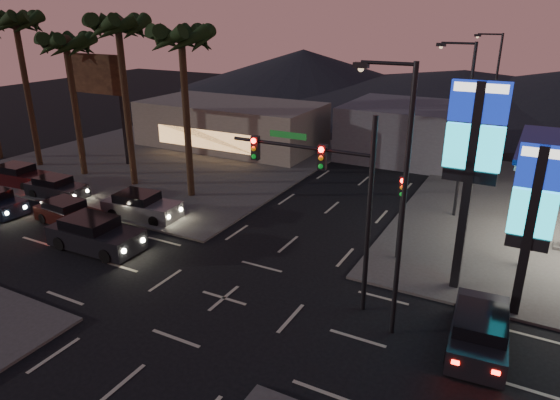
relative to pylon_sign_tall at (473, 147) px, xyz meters
The scene contains 24 objects.
ground 11.97m from the pylon_sign_tall, 147.09° to the right, with size 140.00×140.00×0.00m, color black.
corner_lot_nw 27.40m from the pylon_sign_tall, 156.80° to the left, with size 24.00×24.00×0.12m, color #47443F.
pylon_sign_tall is the anchor object (origin of this frame).
pylon_sign_short 3.20m from the pylon_sign_tall, 21.80° to the right, with size 1.60×0.35×7.00m.
traffic_signal_mast 6.02m from the pylon_sign_tall, 143.48° to the right, with size 6.10×0.39×8.00m.
pedestal_signal 4.82m from the pylon_sign_tall, 153.73° to the left, with size 0.32×0.39×4.30m.
streetlight_near 4.86m from the pylon_sign_tall, 110.76° to the right, with size 2.14×0.25×10.00m.
streetlight_mid 8.70m from the pylon_sign_tall, 101.35° to the left, with size 2.14×0.25×10.00m.
streetlight_far 22.57m from the pylon_sign_tall, 94.34° to the left, with size 2.14×0.25×10.00m.
palm_a 18.21m from the pylon_sign_tall, 167.12° to the left, with size 4.41×4.41×10.86m.
palm_b 23.13m from the pylon_sign_tall, 169.92° to the left, with size 4.41×4.41×11.46m.
palm_c 27.90m from the pylon_sign_tall, behind, with size 4.41×4.41×10.26m.
palm_d 32.96m from the pylon_sign_tall, behind, with size 4.41×4.41×11.66m.
billboard 29.95m from the pylon_sign_tall, 165.50° to the left, with size 6.00×0.30×8.50m.
building_far_west 28.25m from the pylon_sign_tall, 143.75° to the left, with size 16.00×8.00×4.00m, color #726B5B.
building_far_mid 21.91m from the pylon_sign_tall, 107.59° to the left, with size 12.00×9.00×4.40m, color #4C4C51.
hill_left 64.06m from the pylon_sign_tall, 121.58° to the left, with size 40.00×40.00×6.00m, color black.
hill_center 55.33m from the pylon_sign_tall, 98.86° to the left, with size 60.00×60.00×4.00m, color black.
car_lane_a_front 18.53m from the pylon_sign_tall, 165.03° to the right, with size 5.16×2.28×1.66m.
car_lane_a_mid 21.99m from the pylon_sign_tall, behind, with size 4.28×2.00×1.36m.
car_lane_b_front 18.75m from the pylon_sign_tall, behind, with size 4.80×2.34×1.52m.
car_lane_b_mid 25.90m from the pylon_sign_tall, behind, with size 4.32×1.99×1.38m.
car_lane_b_rear 30.24m from the pylon_sign_tall, behind, with size 4.61×2.21×1.46m.
suv_station 7.08m from the pylon_sign_tall, 69.07° to the right, with size 2.24×4.66×1.51m.
Camera 1 is at (10.79, -15.16, 11.39)m, focal length 32.00 mm.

